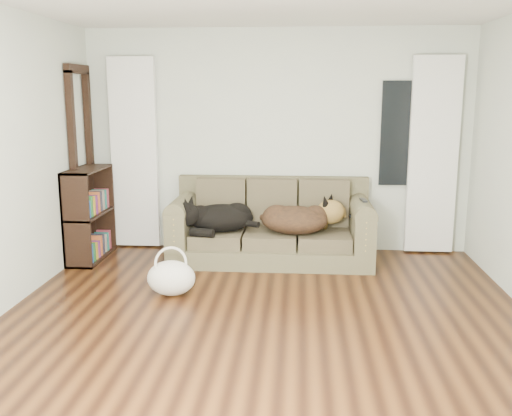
# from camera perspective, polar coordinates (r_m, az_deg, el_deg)

# --- Properties ---
(floor) EXTENTS (5.00, 5.00, 0.00)m
(floor) POSITION_cam_1_polar(r_m,az_deg,el_deg) (4.65, 0.70, -12.22)
(floor) COLOR black
(floor) RESTS_ON ground
(wall_back) EXTENTS (4.50, 0.04, 2.60)m
(wall_back) POSITION_cam_1_polar(r_m,az_deg,el_deg) (6.78, 2.10, 6.68)
(wall_back) COLOR beige
(wall_back) RESTS_ON ground
(curtain_left) EXTENTS (0.55, 0.08, 2.25)m
(curtain_left) POSITION_cam_1_polar(r_m,az_deg,el_deg) (6.99, -12.06, 5.35)
(curtain_left) COLOR white
(curtain_left) RESTS_ON ground
(curtain_right) EXTENTS (0.55, 0.08, 2.25)m
(curtain_right) POSITION_cam_1_polar(r_m,az_deg,el_deg) (6.88, 17.28, 4.98)
(curtain_right) COLOR white
(curtain_right) RESTS_ON ground
(window_pane) EXTENTS (0.50, 0.03, 1.20)m
(window_pane) POSITION_cam_1_polar(r_m,az_deg,el_deg) (6.83, 14.44, 7.21)
(window_pane) COLOR black
(window_pane) RESTS_ON wall_back
(door_casing) EXTENTS (0.07, 0.60, 2.10)m
(door_casing) POSITION_cam_1_polar(r_m,az_deg,el_deg) (6.81, -16.95, 4.10)
(door_casing) COLOR black
(door_casing) RESTS_ON ground
(sofa) EXTENTS (2.23, 0.96, 0.91)m
(sofa) POSITION_cam_1_polar(r_m,az_deg,el_deg) (6.39, 1.51, -1.34)
(sofa) COLOR #414026
(sofa) RESTS_ON floor
(dog_black_lab) EXTENTS (0.79, 0.60, 0.31)m
(dog_black_lab) POSITION_cam_1_polar(r_m,az_deg,el_deg) (6.34, -3.93, -1.18)
(dog_black_lab) COLOR black
(dog_black_lab) RESTS_ON sofa
(dog_shepherd) EXTENTS (0.83, 0.64, 0.34)m
(dog_shepherd) POSITION_cam_1_polar(r_m,az_deg,el_deg) (6.27, 4.28, -1.25)
(dog_shepherd) COLOR black
(dog_shepherd) RESTS_ON sofa
(tv_remote) EXTENTS (0.07, 0.19, 0.02)m
(tv_remote) POSITION_cam_1_polar(r_m,az_deg,el_deg) (6.24, 10.70, 0.77)
(tv_remote) COLOR black
(tv_remote) RESTS_ON sofa
(tote_bag) EXTENTS (0.49, 0.40, 0.33)m
(tote_bag) POSITION_cam_1_polar(r_m,az_deg,el_deg) (5.43, -8.47, -6.99)
(tote_bag) COLOR silver
(tote_bag) RESTS_ON floor
(bookshelf) EXTENTS (0.33, 0.84, 1.04)m
(bookshelf) POSITION_cam_1_polar(r_m,az_deg,el_deg) (6.71, -16.32, -0.74)
(bookshelf) COLOR black
(bookshelf) RESTS_ON floor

